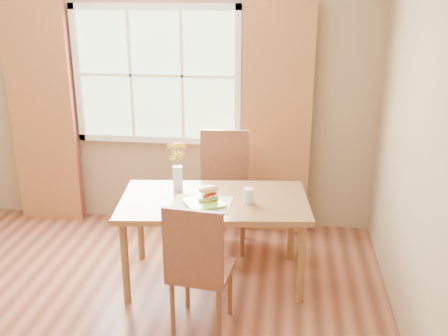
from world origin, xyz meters
name	(u,v)px	position (x,y,z in m)	size (l,w,h in m)	color
room	(85,148)	(0.00, 0.00, 1.35)	(4.24, 3.84, 2.74)	brown
window	(157,75)	(0.00, 1.87, 1.50)	(1.62, 0.06, 1.32)	#ACCD9B
curtain_left	(43,115)	(-1.15, 1.78, 1.10)	(0.65, 0.08, 2.20)	maroon
curtain_right	(276,122)	(1.15, 1.78, 1.10)	(0.65, 0.08, 2.20)	maroon
dining_table	(214,208)	(0.71, 0.77, 0.64)	(1.55, 0.98, 0.72)	brown
chair_near	(198,264)	(0.70, 0.07, 0.54)	(0.45, 0.45, 0.98)	brown
chair_far	(224,184)	(0.70, 1.44, 0.59)	(0.47, 0.47, 1.07)	brown
placemat	(201,204)	(0.62, 0.66, 0.72)	(0.45, 0.33, 0.01)	beige
plate	(204,204)	(0.64, 0.64, 0.73)	(0.27, 0.27, 0.01)	#8BDB36
croissant_sandwich	(209,194)	(0.68, 0.68, 0.80)	(0.21, 0.19, 0.13)	#E6C04E
water_glass	(249,196)	(0.98, 0.74, 0.77)	(0.08, 0.08, 0.12)	silver
flower_vase	(177,161)	(0.38, 0.94, 0.97)	(0.17, 0.17, 0.41)	silver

